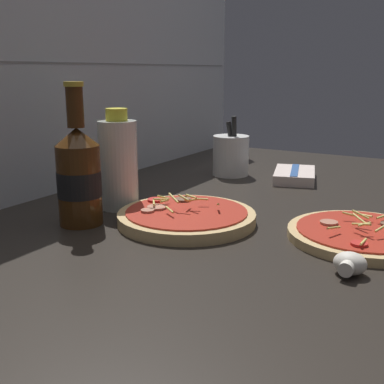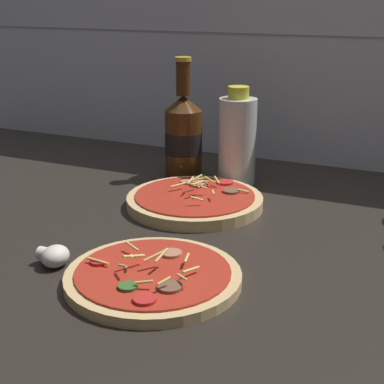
% 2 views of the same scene
% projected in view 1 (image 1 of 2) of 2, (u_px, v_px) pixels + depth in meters
% --- Properties ---
extents(counter_slab, '(1.60, 0.90, 0.03)m').
position_uv_depth(counter_slab, '(247.00, 233.00, 0.83)').
color(counter_slab, '#28231E').
rests_on(counter_slab, ground).
extents(tile_backsplash, '(1.60, 0.01, 0.60)m').
position_uv_depth(tile_backsplash, '(46.00, 63.00, 0.98)').
color(tile_backsplash, silver).
rests_on(tile_backsplash, ground).
extents(pizza_near, '(0.23, 0.23, 0.04)m').
position_uv_depth(pizza_near, '(363.00, 234.00, 0.76)').
color(pizza_near, tan).
rests_on(pizza_near, counter_slab).
extents(pizza_far, '(0.24, 0.24, 0.05)m').
position_uv_depth(pizza_far, '(186.00, 217.00, 0.84)').
color(pizza_far, tan).
rests_on(pizza_far, counter_slab).
extents(beer_bottle, '(0.08, 0.08, 0.24)m').
position_uv_depth(beer_bottle, '(79.00, 175.00, 0.82)').
color(beer_bottle, '#47280F').
rests_on(beer_bottle, counter_slab).
extents(oil_bottle, '(0.07, 0.07, 0.19)m').
position_uv_depth(oil_bottle, '(118.00, 163.00, 0.91)').
color(oil_bottle, silver).
rests_on(oil_bottle, counter_slab).
extents(mushroom_left, '(0.05, 0.04, 0.03)m').
position_uv_depth(mushroom_left, '(350.00, 264.00, 0.62)').
color(mushroom_left, white).
rests_on(mushroom_left, counter_slab).
extents(utensil_crock, '(0.09, 0.09, 0.15)m').
position_uv_depth(utensil_crock, '(231.00, 155.00, 1.22)').
color(utensil_crock, silver).
rests_on(utensil_crock, counter_slab).
extents(dish_towel, '(0.18, 0.14, 0.03)m').
position_uv_depth(dish_towel, '(295.00, 175.00, 1.17)').
color(dish_towel, beige).
rests_on(dish_towel, counter_slab).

